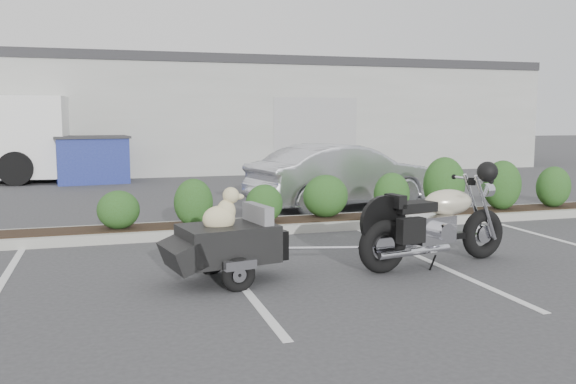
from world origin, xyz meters
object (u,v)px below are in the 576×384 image
object	(u,v)px
motorcycle	(436,224)
sedan	(344,176)
pet_trailer	(227,242)
dumpster	(92,159)

from	to	relation	value
motorcycle	sedan	xyz separation A→B (m)	(0.75, 5.12, 0.14)
motorcycle	sedan	distance (m)	5.18
pet_trailer	dumpster	distance (m)	12.01
sedan	motorcycle	bearing A→B (deg)	158.05
pet_trailer	dumpster	size ratio (longest dim) A/B	0.86
motorcycle	sedan	size ratio (longest dim) A/B	0.57
sedan	dumpster	xyz separation A→B (m)	(-5.27, 6.78, 0.02)
motorcycle	pet_trailer	world-z (taller)	motorcycle
sedan	dumpster	world-z (taller)	dumpster
motorcycle	sedan	world-z (taller)	motorcycle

